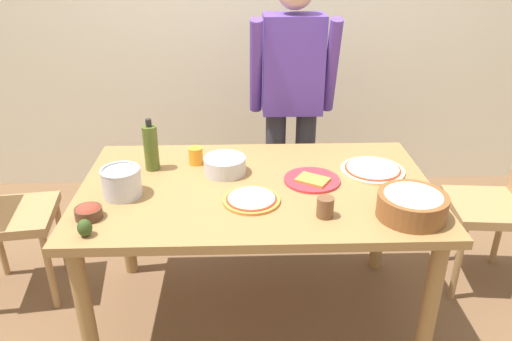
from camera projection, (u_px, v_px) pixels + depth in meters
The scene contains 16 objects.
ground at pixel (256, 314), 2.61m from camera, with size 8.00×8.00×0.00m, color brown.
wall_back at pixel (249, 10), 3.48m from camera, with size 5.60×0.10×2.60m, color silver.
dining_table at pixel (256, 203), 2.32m from camera, with size 1.60×0.96×0.76m.
person_cook at pixel (292, 97), 2.89m from camera, with size 0.49×0.25×1.62m.
chair_wooden_right at pixel (505, 197), 2.63m from camera, with size 0.43×0.43×0.95m.
pizza_raw_on_board at pixel (373, 170), 2.40m from camera, with size 0.30×0.30×0.02m.
pizza_cooked_on_tray at pixel (251, 200), 2.14m from camera, with size 0.25×0.25×0.02m.
plate_with_slice at pixel (312, 180), 2.31m from camera, with size 0.26×0.26×0.02m.
popcorn_bowl at pixel (412, 203), 2.01m from camera, with size 0.28×0.28×0.11m.
mixing_bowl_steel at pixel (225, 165), 2.38m from camera, with size 0.20×0.20×0.08m.
small_sauce_bowl at pixel (88, 212), 2.01m from camera, with size 0.11×0.11×0.06m.
olive_oil_bottle at pixel (151, 147), 2.39m from camera, with size 0.07×0.07×0.26m.
steel_pot at pixel (122, 182), 2.16m from camera, with size 0.17×0.17×0.13m.
cup_orange at pixel (196, 156), 2.47m from camera, with size 0.07×0.07×0.09m, color orange.
cup_small_brown at pixel (325, 207), 2.02m from camera, with size 0.07×0.07×0.09m, color brown.
avocado at pixel (85, 228), 1.89m from camera, with size 0.06×0.06×0.07m, color #2D4219.
Camera 1 is at (-0.07, -2.02, 1.81)m, focal length 35.11 mm.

